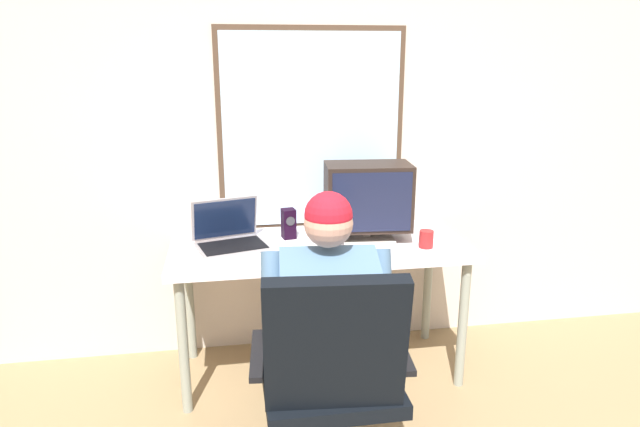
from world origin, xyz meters
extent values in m
cube|color=beige|center=(0.00, 2.56, 1.37)|extent=(5.23, 0.06, 2.74)
cube|color=#4C3828|center=(0.00, 2.52, 1.30)|extent=(1.05, 0.01, 1.13)
cube|color=silver|center=(0.00, 2.52, 1.30)|extent=(0.99, 0.02, 1.07)
cylinder|color=gray|center=(-0.73, 1.90, 0.36)|extent=(0.05, 0.05, 0.71)
cylinder|color=gray|center=(0.70, 1.90, 0.36)|extent=(0.05, 0.05, 0.71)
cylinder|color=gray|center=(-0.73, 2.43, 0.36)|extent=(0.05, 0.05, 0.71)
cylinder|color=gray|center=(0.70, 2.43, 0.36)|extent=(0.05, 0.05, 0.71)
cube|color=white|center=(-0.01, 2.17, 0.73)|extent=(1.56, 0.66, 0.04)
cylinder|color=#3F3F44|center=(-0.10, 1.38, 0.22)|extent=(0.05, 0.05, 0.39)
cube|color=black|center=(-0.10, 1.38, 0.43)|extent=(0.54, 0.54, 0.06)
cube|color=black|center=(-0.13, 1.14, 0.73)|extent=(0.52, 0.19, 0.53)
cube|color=black|center=(0.18, 1.35, 0.56)|extent=(0.08, 0.38, 0.02)
cube|color=black|center=(-0.39, 1.41, 0.56)|extent=(0.08, 0.38, 0.02)
cylinder|color=#3E5275|center=(0.08, 1.63, 0.46)|extent=(0.19, 0.48, 0.15)
cylinder|color=#3E5275|center=(0.10, 1.86, 0.23)|extent=(0.12, 0.12, 0.46)
cube|color=black|center=(0.10, 1.92, 0.04)|extent=(0.12, 0.25, 0.08)
cylinder|color=#3E5275|center=(-0.24, 1.66, 0.46)|extent=(0.19, 0.48, 0.15)
cylinder|color=#3E5275|center=(-0.22, 1.89, 0.23)|extent=(0.12, 0.12, 0.46)
cube|color=black|center=(-0.22, 1.95, 0.04)|extent=(0.12, 0.25, 0.08)
cube|color=#486889|center=(-0.10, 1.41, 0.72)|extent=(0.41, 0.37, 0.55)
sphere|color=tan|center=(-0.10, 1.41, 1.10)|extent=(0.19, 0.19, 0.19)
sphere|color=red|center=(-0.10, 1.41, 1.13)|extent=(0.19, 0.19, 0.19)
cylinder|color=#486889|center=(0.12, 1.44, 0.82)|extent=(0.11, 0.19, 0.29)
cylinder|color=tan|center=(0.13, 1.53, 0.68)|extent=(0.09, 0.14, 0.27)
sphere|color=tan|center=(0.13, 1.57, 0.66)|extent=(0.09, 0.09, 0.09)
cylinder|color=#486889|center=(-0.32, 1.48, 0.82)|extent=(0.11, 0.21, 0.29)
cylinder|color=tan|center=(-0.31, 1.62, 0.77)|extent=(0.09, 0.13, 0.27)
sphere|color=tan|center=(-0.30, 1.71, 0.84)|extent=(0.09, 0.09, 0.09)
cube|color=beige|center=(0.25, 2.20, 0.76)|extent=(0.29, 0.24, 0.02)
cylinder|color=beige|center=(0.25, 2.20, 0.79)|extent=(0.04, 0.04, 0.05)
cube|color=black|center=(0.25, 2.20, 0.99)|extent=(0.47, 0.29, 0.35)
cube|color=#191E38|center=(0.24, 2.07, 0.99)|extent=(0.41, 0.04, 0.31)
cube|color=gray|center=(-0.47, 2.16, 0.76)|extent=(0.40, 0.32, 0.02)
cube|color=black|center=(-0.47, 2.16, 0.77)|extent=(0.36, 0.28, 0.00)
cube|color=gray|center=(-0.50, 2.29, 0.88)|extent=(0.35, 0.14, 0.23)
cube|color=#0F1933|center=(-0.50, 2.28, 0.88)|extent=(0.33, 0.13, 0.20)
cylinder|color=silver|center=(-0.04, 2.01, 0.76)|extent=(0.06, 0.06, 0.00)
cylinder|color=silver|center=(-0.04, 2.01, 0.79)|extent=(0.01, 0.01, 0.07)
cylinder|color=silver|center=(-0.04, 2.01, 0.86)|extent=(0.08, 0.08, 0.06)
cylinder|color=#500517|center=(-0.04, 2.01, 0.84)|extent=(0.08, 0.08, 0.03)
cube|color=black|center=(-0.16, 2.29, 0.83)|extent=(0.08, 0.08, 0.16)
cylinder|color=#333338|center=(-0.16, 2.25, 0.86)|extent=(0.05, 0.01, 0.05)
cylinder|color=maroon|center=(0.52, 2.02, 0.80)|extent=(0.07, 0.07, 0.09)
camera|label=1|loc=(-0.47, -0.61, 1.72)|focal=31.68mm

